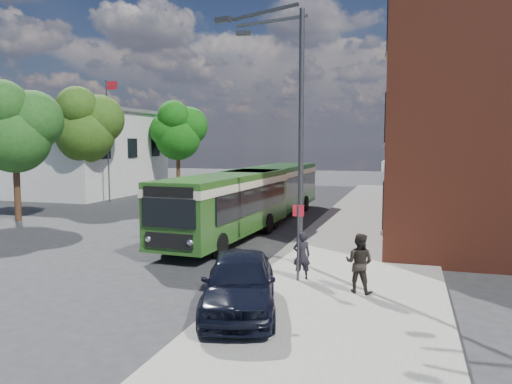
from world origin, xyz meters
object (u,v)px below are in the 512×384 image
(street_lamp, at_px, (291,133))
(parked_car, at_px, (239,282))
(bus_rear, at_px, (274,186))
(bus_front, at_px, (227,201))

(street_lamp, relative_size, parked_car, 2.00)
(bus_rear, xyz_separation_m, parked_car, (3.63, -17.06, -0.92))
(street_lamp, relative_size, bus_rear, 0.74)
(bus_front, relative_size, parked_car, 2.34)
(street_lamp, xyz_separation_m, bus_rear, (-3.67, 11.56, -2.96))
(street_lamp, xyz_separation_m, bus_front, (-3.84, 3.82, -2.96))
(street_lamp, height_order, bus_front, street_lamp)
(street_lamp, bearing_deg, bus_rear, 107.61)
(bus_rear, bearing_deg, bus_front, -91.25)
(bus_front, height_order, bus_rear, same)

